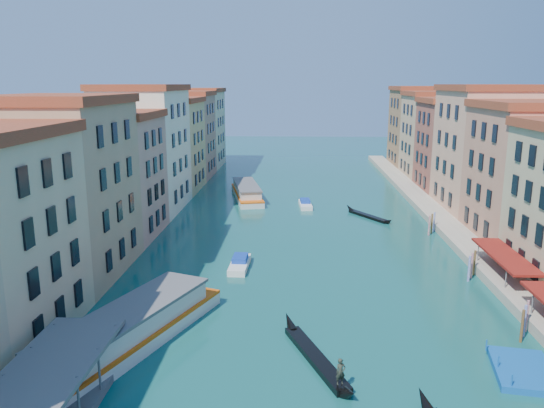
{
  "coord_description": "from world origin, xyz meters",
  "views": [
    {
      "loc": [
        -0.37,
        -16.59,
        21.15
      ],
      "look_at": [
        -3.45,
        48.43,
        6.3
      ],
      "focal_mm": 35.0,
      "sensor_mm": 36.0,
      "label": 1
    }
  ],
  "objects": [
    {
      "name": "vaporetto_far",
      "position": [
        -9.75,
        80.74,
        1.23
      ],
      "size": [
        7.86,
        18.82,
        2.73
      ],
      "rotation": [
        0.0,
        0.0,
        0.21
      ],
      "color": "silver",
      "rests_on": "ground"
    },
    {
      "name": "mooring_poles_right",
      "position": [
        19.1,
        28.8,
        1.3
      ],
      "size": [
        1.44,
        54.24,
        3.2
      ],
      "color": "brown",
      "rests_on": "ground"
    },
    {
      "name": "gondola_far",
      "position": [
        11.1,
        67.09,
        0.34
      ],
      "size": [
        6.98,
        10.18,
        1.64
      ],
      "rotation": [
        0.0,
        0.0,
        0.57
      ],
      "color": "black",
      "rests_on": "ground"
    },
    {
      "name": "gondola_fore",
      "position": [
        1.24,
        21.13,
        0.45
      ],
      "size": [
        5.96,
        12.91,
        2.7
      ],
      "rotation": [
        0.0,
        0.0,
        0.38
      ],
      "color": "black",
      "rests_on": "ground"
    },
    {
      "name": "motorboat_far",
      "position": [
        1.17,
        74.12,
        0.51
      ],
      "size": [
        2.43,
        6.4,
        1.3
      ],
      "rotation": [
        0.0,
        0.0,
        0.07
      ],
      "color": "white",
      "rests_on": "ground"
    },
    {
      "name": "right_bank_palazzos",
      "position": [
        30.0,
        65.0,
        9.75
      ],
      "size": [
        12.8,
        128.4,
        21.0
      ],
      "color": "#AE4F40",
      "rests_on": "ground"
    },
    {
      "name": "motorboat_mid",
      "position": [
        -6.96,
        42.28,
        0.52
      ],
      "size": [
        2.17,
        6.46,
        1.33
      ],
      "rotation": [
        0.0,
        0.0,
        -0.02
      ],
      "color": "white",
      "rests_on": "ground"
    },
    {
      "name": "vaporetto_stop",
      "position": [
        -16.0,
        12.0,
        1.44
      ],
      "size": [
        5.4,
        16.4,
        3.65
      ],
      "color": "#5F5F61",
      "rests_on": "ground"
    },
    {
      "name": "vaporetto_near",
      "position": [
        -14.0,
        22.78,
        1.44
      ],
      "size": [
        12.44,
        21.78,
        3.2
      ],
      "rotation": [
        0.0,
        0.0,
        -0.38
      ],
      "color": "silver",
      "rests_on": "ground"
    },
    {
      "name": "blue_dock",
      "position": [
        16.63,
        19.98,
        0.26
      ],
      "size": [
        5.09,
        6.76,
        0.51
      ],
      "rotation": [
        0.0,
        0.0,
        -0.17
      ],
      "color": "#0E56A9",
      "rests_on": "ground"
    },
    {
      "name": "left_bank_palazzos",
      "position": [
        -26.0,
        64.68,
        9.71
      ],
      "size": [
        12.8,
        128.4,
        21.0
      ],
      "color": "tan",
      "rests_on": "ground"
    },
    {
      "name": "quay",
      "position": [
        22.0,
        65.0,
        0.5
      ],
      "size": [
        4.0,
        140.0,
        1.0
      ],
      "primitive_type": "cube",
      "color": "#9E957F",
      "rests_on": "ground"
    }
  ]
}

